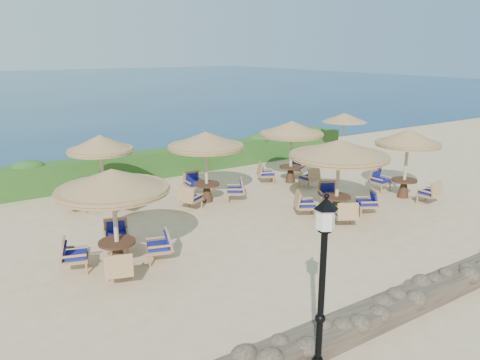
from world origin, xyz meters
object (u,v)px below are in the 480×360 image
cafe_set_0 (114,200)px  cafe_set_5 (292,139)px  cafe_set_2 (407,148)px  cafe_set_1 (339,161)px  cafe_set_4 (206,152)px  lamp_post (321,299)px  extra_parasol (345,118)px  cafe_set_3 (101,159)px

cafe_set_0 → cafe_set_5: 9.73m
cafe_set_2 → cafe_set_5: 4.66m
cafe_set_1 → cafe_set_4: 4.81m
cafe_set_1 → cafe_set_2: same height
cafe_set_0 → cafe_set_2: (11.25, -0.18, 0.08)m
lamp_post → extra_parasol: 17.41m
extra_parasol → cafe_set_2: 6.61m
cafe_set_0 → cafe_set_2: bearing=-0.9°
cafe_set_4 → cafe_set_5: 4.31m
extra_parasol → cafe_set_5: cafe_set_5 is taller
cafe_set_0 → cafe_set_4: same height
lamp_post → cafe_set_5: (7.53, 10.03, 0.33)m
cafe_set_0 → cafe_set_1: same height
cafe_set_3 → cafe_set_5: same height
cafe_set_3 → cafe_set_4: size_ratio=0.99×
lamp_post → cafe_set_0: lamp_post is taller
lamp_post → cafe_set_4: lamp_post is taller
cafe_set_3 → cafe_set_2: bearing=-27.0°
cafe_set_0 → cafe_set_5: (8.93, 3.85, 0.04)m
cafe_set_1 → cafe_set_3: 8.26m
cafe_set_0 → lamp_post: bearing=-77.2°
extra_parasol → cafe_set_0: 15.17m
lamp_post → cafe_set_5: lamp_post is taller
extra_parasol → lamp_post: bearing=-136.4°
cafe_set_1 → cafe_set_4: same height
lamp_post → cafe_set_3: size_ratio=1.19×
cafe_set_4 → lamp_post: bearing=-108.4°
cafe_set_2 → cafe_set_3: (-10.05, 5.13, -0.15)m
cafe_set_0 → cafe_set_1: (7.58, -0.29, 0.10)m
cafe_set_2 → cafe_set_1: bearing=-178.4°
cafe_set_5 → lamp_post: bearing=-126.9°
cafe_set_1 → cafe_set_3: same height
cafe_set_0 → cafe_set_2: 11.26m
cafe_set_5 → cafe_set_0: bearing=-156.7°
cafe_set_0 → cafe_set_3: bearing=76.4°
cafe_set_4 → cafe_set_5: (4.30, 0.35, -0.03)m
extra_parasol → cafe_set_0: (-14.00, -5.82, -0.32)m
lamp_post → cafe_set_0: bearing=102.8°
lamp_post → cafe_set_0: 6.34m
cafe_set_2 → cafe_set_3: size_ratio=1.03×
cafe_set_3 → extra_parasol: bearing=3.9°
cafe_set_0 → cafe_set_3: 5.09m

